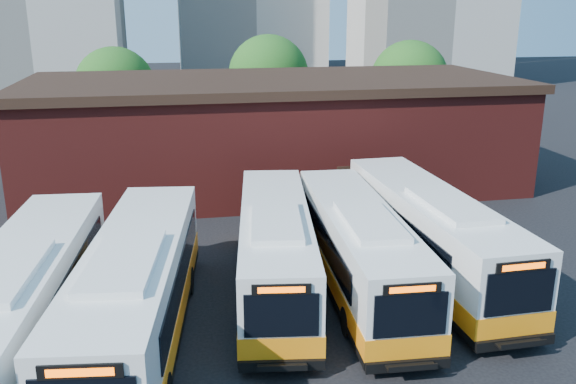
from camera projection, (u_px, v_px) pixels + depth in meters
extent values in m
plane|color=black|center=(379.00, 355.00, 18.88)|extent=(220.00, 220.00, 0.00)
cube|color=white|center=(25.00, 299.00, 18.54)|extent=(3.55, 12.55, 2.94)
cube|color=orange|center=(29.00, 324.00, 18.79)|extent=(3.61, 12.60, 0.72)
cube|color=black|center=(31.00, 339.00, 18.93)|extent=(3.60, 12.59, 0.26)
cube|color=black|center=(73.00, 282.00, 19.00)|extent=(0.78, 9.64, 1.08)
cube|color=white|center=(1.00, 272.00, 16.61)|extent=(2.11, 4.46, 0.23)
cylinder|color=black|center=(23.00, 292.00, 21.93)|extent=(0.41, 1.05, 1.03)
cylinder|color=black|center=(91.00, 289.00, 22.19)|extent=(0.41, 1.05, 1.03)
cube|color=white|center=(137.00, 289.00, 19.13)|extent=(4.25, 12.85, 3.00)
cube|color=orange|center=(139.00, 314.00, 19.38)|extent=(4.31, 12.91, 0.74)
cube|color=black|center=(140.00, 328.00, 19.53)|extent=(4.29, 12.90, 0.26)
cube|color=black|center=(80.00, 372.00, 12.73)|extent=(1.78, 0.29, 0.34)
cube|color=#FF5905|center=(80.00, 373.00, 12.69)|extent=(1.41, 0.20, 0.19)
cube|color=black|center=(95.00, 276.00, 19.36)|extent=(1.29, 9.77, 1.10)
cube|color=black|center=(182.00, 274.00, 19.53)|extent=(1.29, 9.77, 1.10)
cube|color=white|center=(123.00, 262.00, 17.16)|extent=(2.36, 4.61, 0.23)
cylinder|color=black|center=(122.00, 283.00, 22.66)|extent=(0.47, 1.09, 1.05)
cylinder|color=black|center=(188.00, 281.00, 22.80)|extent=(0.47, 1.09, 1.05)
cube|color=white|center=(275.00, 246.00, 22.89)|extent=(4.11, 12.02, 2.80)
cube|color=orange|center=(275.00, 266.00, 23.12)|extent=(4.17, 12.08, 0.69)
cube|color=black|center=(275.00, 278.00, 23.26)|extent=(4.16, 12.07, 0.25)
cube|color=black|center=(281.00, 316.00, 17.15)|extent=(2.12, 0.35, 1.33)
cube|color=black|center=(281.00, 289.00, 16.90)|extent=(1.66, 0.29, 0.31)
cube|color=#FF5905|center=(281.00, 290.00, 16.87)|extent=(1.32, 0.20, 0.18)
cube|color=black|center=(282.00, 366.00, 17.54)|extent=(2.50, 0.48, 0.31)
cube|color=black|center=(282.00, 367.00, 17.30)|extent=(1.46, 0.57, 0.06)
cube|color=black|center=(282.00, 368.00, 17.11)|extent=(1.42, 0.24, 0.18)
cube|color=black|center=(241.00, 236.00, 23.12)|extent=(1.32, 9.11, 1.03)
cube|color=black|center=(308.00, 235.00, 23.25)|extent=(1.32, 9.11, 1.03)
cube|color=white|center=(276.00, 222.00, 21.05)|extent=(2.26, 4.32, 0.22)
cylinder|color=black|center=(244.00, 320.00, 20.00)|extent=(0.45, 1.02, 0.98)
cylinder|color=black|center=(313.00, 318.00, 20.11)|extent=(0.45, 1.02, 0.98)
cylinder|color=black|center=(247.00, 246.00, 26.20)|extent=(0.45, 1.02, 0.98)
cylinder|color=black|center=(299.00, 245.00, 26.31)|extent=(0.45, 1.02, 0.98)
cube|color=white|center=(358.00, 246.00, 22.88)|extent=(3.13, 11.97, 2.82)
cube|color=orange|center=(357.00, 266.00, 23.11)|extent=(3.18, 12.02, 0.69)
cube|color=black|center=(357.00, 278.00, 23.26)|extent=(3.17, 12.01, 0.25)
cube|color=black|center=(410.00, 315.00, 17.15)|extent=(2.14, 0.17, 1.33)
cube|color=black|center=(412.00, 289.00, 16.90)|extent=(1.68, 0.15, 0.32)
cube|color=#FF5905|center=(413.00, 289.00, 16.87)|extent=(1.33, 0.09, 0.18)
cube|color=black|center=(408.00, 365.00, 17.55)|extent=(2.52, 0.27, 0.32)
cube|color=black|center=(411.00, 367.00, 17.30)|extent=(1.45, 0.45, 0.06)
cube|color=black|center=(413.00, 368.00, 17.12)|extent=(1.43, 0.11, 0.18)
cube|color=black|center=(323.00, 237.00, 23.01)|extent=(0.53, 9.24, 1.04)
cube|color=black|center=(388.00, 234.00, 23.34)|extent=(0.53, 9.24, 1.04)
cube|color=white|center=(370.00, 221.00, 21.04)|extent=(1.93, 4.23, 0.22)
cylinder|color=black|center=(348.00, 322.00, 19.91)|extent=(0.37, 1.00, 0.99)
cylinder|color=black|center=(415.00, 317.00, 20.20)|extent=(0.37, 1.00, 0.99)
cylinder|color=black|center=(313.00, 247.00, 26.09)|extent=(0.37, 1.00, 0.99)
cylinder|color=black|center=(365.00, 245.00, 26.39)|extent=(0.37, 1.00, 0.99)
cube|color=white|center=(430.00, 230.00, 24.22)|extent=(2.94, 12.54, 2.96)
cube|color=orange|center=(428.00, 250.00, 24.47)|extent=(3.00, 12.59, 0.73)
cube|color=black|center=(427.00, 262.00, 24.62)|extent=(2.99, 12.58, 0.26)
cube|color=black|center=(520.00, 293.00, 18.27)|extent=(2.25, 0.12, 1.40)
cube|color=black|center=(523.00, 266.00, 18.01)|extent=(1.77, 0.10, 0.33)
cube|color=#FF5905|center=(524.00, 267.00, 17.98)|extent=(1.40, 0.05, 0.19)
cube|color=black|center=(515.00, 343.00, 18.69)|extent=(2.65, 0.21, 0.33)
cube|color=black|center=(520.00, 344.00, 18.44)|extent=(1.52, 0.43, 0.06)
cube|color=black|center=(524.00, 345.00, 18.24)|extent=(1.51, 0.08, 0.19)
cube|color=black|center=(394.00, 223.00, 24.25)|extent=(0.28, 9.73, 1.09)
cube|color=black|center=(457.00, 218.00, 24.80)|extent=(0.28, 9.73, 1.09)
cube|color=white|center=(451.00, 204.00, 22.30)|extent=(1.90, 4.41, 0.23)
cylinder|color=black|center=(439.00, 304.00, 21.05)|extent=(0.36, 1.05, 1.04)
cylinder|color=black|center=(502.00, 297.00, 21.54)|extent=(0.36, 1.05, 1.04)
cylinder|color=black|center=(371.00, 235.00, 27.47)|extent=(0.36, 1.05, 1.04)
cylinder|color=black|center=(421.00, 231.00, 27.96)|extent=(0.36, 1.05, 1.04)
cube|color=maroon|center=(273.00, 135.00, 36.82)|extent=(28.00, 12.00, 6.00)
cube|color=black|center=(272.00, 82.00, 35.91)|extent=(28.60, 12.60, 0.50)
cube|color=black|center=(348.00, 188.00, 32.21)|extent=(1.20, 0.08, 2.40)
cylinder|color=#382314|center=(119.00, 130.00, 46.78)|extent=(0.36, 0.36, 2.70)
sphere|color=#164E15|center=(115.00, 87.00, 45.83)|extent=(6.00, 6.00, 6.00)
cylinder|color=#382314|center=(269.00, 119.00, 50.78)|extent=(0.36, 0.36, 2.95)
sphere|color=#164E15|center=(268.00, 75.00, 49.74)|extent=(6.56, 6.56, 6.56)
cylinder|color=#382314|center=(407.00, 122.00, 49.97)|extent=(0.36, 0.36, 2.81)
sphere|color=#164E15|center=(409.00, 80.00, 48.98)|extent=(6.24, 6.24, 6.24)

